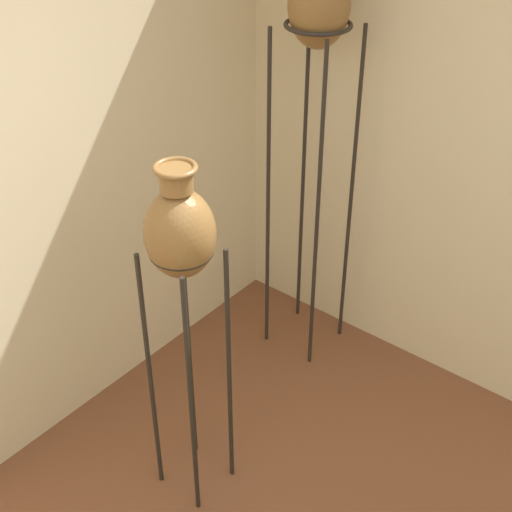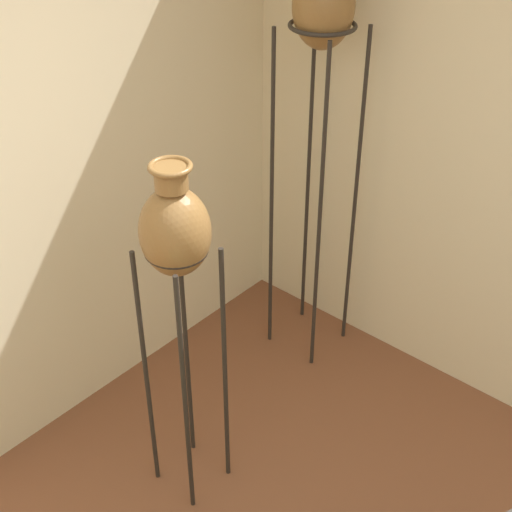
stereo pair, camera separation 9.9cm
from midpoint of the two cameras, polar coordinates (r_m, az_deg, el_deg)
name	(u,v)px [view 2 (the right image)]	position (r m, az deg, el deg)	size (l,w,h in m)	color
vase_stand_tall	(323,22)	(3.26, 6.27, 18.12)	(0.32, 0.32, 2.14)	#28231E
vase_stand_medium	(176,241)	(2.58, -5.35, 1.21)	(0.26, 0.26, 1.58)	#28231E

